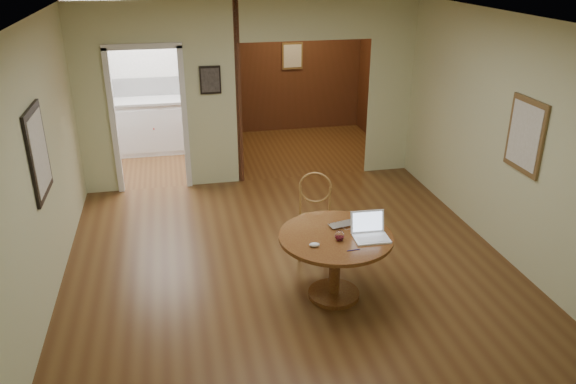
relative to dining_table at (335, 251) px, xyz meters
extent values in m
plane|color=#4F2E16|center=(-0.32, 0.82, -0.53)|extent=(5.00, 5.00, 0.00)
plane|color=silver|center=(-0.32, 0.82, 2.17)|extent=(5.00, 5.00, 0.00)
plane|color=beige|center=(-0.32, -1.68, 0.82)|extent=(5.00, 0.00, 5.00)
plane|color=beige|center=(-2.82, 0.82, 0.82)|extent=(0.00, 5.00, 5.00)
plane|color=beige|center=(2.18, 0.82, 0.82)|extent=(0.00, 5.00, 5.00)
cube|color=beige|center=(-2.57, 3.32, 0.82)|extent=(0.50, 2.70, 0.04)
cube|color=beige|center=(-0.92, 3.32, 0.82)|extent=(0.80, 2.70, 0.04)
cube|color=beige|center=(1.83, 3.32, 0.82)|extent=(0.70, 2.70, 0.04)
plane|color=white|center=(-1.67, 5.32, 0.82)|extent=(2.70, 0.00, 2.70)
plane|color=#3C2211|center=(0.83, 5.82, 0.82)|extent=(2.70, 0.00, 2.70)
cube|color=#3C2211|center=(-0.52, 4.57, 0.82)|extent=(0.08, 2.50, 2.70)
cube|color=black|center=(-2.80, 0.82, 0.97)|extent=(0.03, 0.70, 0.90)
cube|color=brown|center=(2.16, 0.32, 0.97)|extent=(0.03, 0.60, 0.80)
cube|color=black|center=(-0.92, 3.30, 1.07)|extent=(0.30, 0.03, 0.40)
cube|color=white|center=(0.83, 5.80, 0.92)|extent=(0.40, 0.03, 0.50)
cube|color=white|center=(-1.67, 5.30, 0.57)|extent=(2.00, 0.02, 0.32)
cylinder|color=brown|center=(0.00, 0.00, -0.50)|extent=(0.53, 0.53, 0.05)
cylinder|color=brown|center=(0.00, 0.00, -0.18)|extent=(0.11, 0.11, 0.62)
cylinder|color=brown|center=(0.00, 0.00, 0.17)|extent=(1.14, 1.14, 0.04)
cylinder|color=olive|center=(0.00, 0.86, -0.08)|extent=(0.53, 0.53, 0.03)
cylinder|color=olive|center=(-0.19, 0.76, -0.30)|extent=(0.03, 0.03, 0.45)
cylinder|color=olive|center=(0.09, 0.67, -0.30)|extent=(0.03, 0.03, 0.45)
cylinder|color=olive|center=(-0.10, 1.05, -0.30)|extent=(0.03, 0.03, 0.45)
cylinder|color=olive|center=(0.19, 0.95, -0.30)|extent=(0.03, 0.03, 0.45)
cylinder|color=olive|center=(-0.12, 1.05, 0.11)|extent=(0.03, 0.03, 0.36)
cylinder|color=olive|center=(0.21, 0.95, 0.11)|extent=(0.03, 0.03, 0.36)
torus|color=olive|center=(0.05, 1.01, 0.27)|extent=(0.37, 0.15, 0.39)
cube|color=white|center=(0.31, -0.16, 0.19)|extent=(0.35, 0.25, 0.02)
cube|color=silver|center=(0.31, -0.19, 0.20)|extent=(0.29, 0.14, 0.00)
cube|color=white|center=(0.31, -0.02, 0.31)|extent=(0.34, 0.08, 0.22)
cube|color=#808DA3|center=(0.31, -0.03, 0.31)|extent=(0.30, 0.06, 0.19)
imported|color=#B7B7BC|center=(0.14, 0.14, 0.20)|extent=(0.34, 0.26, 0.02)
ellipsoid|color=white|center=(-0.27, -0.19, 0.21)|extent=(0.11, 0.07, 0.04)
cylinder|color=navy|center=(0.07, -0.33, 0.19)|extent=(0.13, 0.02, 0.01)
cube|color=white|center=(-1.67, 5.02, -0.08)|extent=(2.00, 0.55, 0.90)
cube|color=#B4B4B0|center=(-1.67, 5.02, 0.39)|extent=(2.06, 0.60, 0.04)
sphere|color=#B20C0C|center=(-1.82, 4.73, -0.03)|extent=(0.03, 0.03, 0.03)
sphere|color=#B20C0C|center=(-0.82, 4.73, -0.03)|extent=(0.03, 0.03, 0.03)
ellipsoid|color=beige|center=(-1.05, 5.02, 0.58)|extent=(0.43, 0.40, 0.34)
camera|label=1|loc=(-1.49, -4.72, 2.80)|focal=35.00mm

